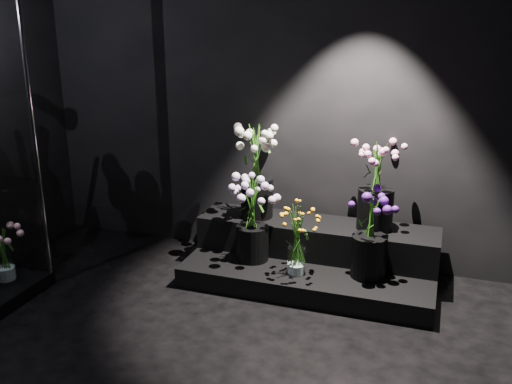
% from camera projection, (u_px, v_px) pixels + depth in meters
% --- Properties ---
extents(wall_back, '(4.00, 0.00, 4.00)m').
position_uv_depth(wall_back, '(270.00, 91.00, 4.58)').
color(wall_back, black).
rests_on(wall_back, floor).
extents(display_riser, '(1.89, 0.84, 0.42)m').
position_uv_depth(display_riser, '(313.00, 257.00, 4.47)').
color(display_riser, black).
rests_on(display_riser, floor).
extents(bouquet_orange_bells, '(0.27, 0.27, 0.53)m').
position_uv_depth(bouquet_orange_bells, '(297.00, 240.00, 4.15)').
color(bouquet_orange_bells, white).
rests_on(bouquet_orange_bells, display_riser).
extents(bouquet_lilac, '(0.43, 0.43, 0.65)m').
position_uv_depth(bouquet_lilac, '(252.00, 215.00, 4.36)').
color(bouquet_lilac, black).
rests_on(bouquet_lilac, display_riser).
extents(bouquet_purple, '(0.33, 0.33, 0.63)m').
position_uv_depth(bouquet_purple, '(370.00, 232.00, 4.08)').
color(bouquet_purple, black).
rests_on(bouquet_purple, display_riser).
extents(bouquet_cream_roses, '(0.40, 0.40, 0.75)m').
position_uv_depth(bouquet_cream_roses, '(257.00, 167.00, 4.51)').
color(bouquet_cream_roses, black).
rests_on(bouquet_cream_roses, display_riser).
extents(bouquet_pink_roses, '(0.45, 0.45, 0.69)m').
position_uv_depth(bouquet_pink_roses, '(377.00, 180.00, 4.26)').
color(bouquet_pink_roses, black).
rests_on(bouquet_pink_roses, display_riser).
extents(bouquet_case_base_pink, '(0.40, 0.40, 0.43)m').
position_uv_depth(bouquet_case_base_pink, '(2.00, 251.00, 4.19)').
color(bouquet_case_base_pink, white).
rests_on(bouquet_case_base_pink, display_case).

